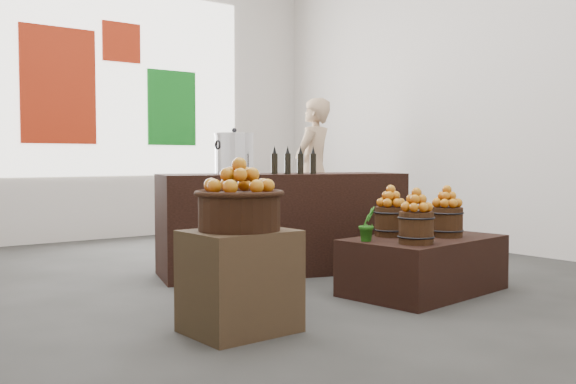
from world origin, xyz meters
TOP-DOWN VIEW (x-y plane):
  - ground at (0.00, 0.00)m, footprint 7.00×7.00m
  - back_wall at (0.00, 3.50)m, footprint 6.00×0.04m
  - back_opening at (0.30, 3.48)m, footprint 3.20×0.02m
  - deco_red_left at (-0.60, 3.47)m, footprint 0.90×0.04m
  - deco_green_right at (0.90, 3.47)m, footprint 0.70×0.04m
  - deco_red_upper at (0.20, 3.47)m, footprint 0.50×0.04m
  - crate at (-1.04, -1.23)m, footprint 0.62×0.51m
  - wicker_basket at (-1.04, -1.23)m, footprint 0.48×0.48m
  - apples_in_basket at (-1.04, -1.23)m, footprint 0.38×0.38m
  - display_table at (0.68, -1.14)m, footprint 1.30×0.89m
  - apple_bucket_front_left at (0.36, -1.35)m, footprint 0.24×0.24m
  - apples_in_bucket_front_left at (0.36, -1.35)m, footprint 0.18×0.18m
  - apple_bucket_front_right at (0.85, -1.21)m, footprint 0.24×0.24m
  - apples_in_bucket_front_right at (0.85, -1.21)m, footprint 0.18×0.18m
  - apple_bucket_rear at (0.53, -0.93)m, footprint 0.24×0.24m
  - apples_in_bucket_rear at (0.53, -0.93)m, footprint 0.18×0.18m
  - herb_garnish_right at (1.04, -0.88)m, footprint 0.27×0.24m
  - herb_garnish_left at (0.18, -1.04)m, footprint 0.17×0.15m
  - counter at (0.34, 0.21)m, footprint 2.27×1.30m
  - stock_pot_left at (-0.09, 0.34)m, footprint 0.33×0.33m
  - oil_cruets at (0.27, -0.00)m, footprint 0.32×0.15m
  - shopper at (1.97, 1.77)m, footprint 0.76×0.64m

SIDE VIEW (x-z plane):
  - ground at x=0.00m, z-range 0.00..0.00m
  - display_table at x=0.68m, z-range 0.00..0.42m
  - crate at x=-1.04m, z-range 0.00..0.60m
  - counter at x=0.34m, z-range 0.00..0.89m
  - apple_bucket_front_left at x=0.36m, z-range 0.42..0.65m
  - apple_bucket_front_right at x=0.85m, z-range 0.42..0.65m
  - apple_bucket_rear at x=0.53m, z-range 0.42..0.65m
  - herb_garnish_left at x=0.18m, z-range 0.42..0.67m
  - herb_garnish_right at x=1.04m, z-range 0.42..0.70m
  - wicker_basket at x=-1.04m, z-range 0.60..0.82m
  - apples_in_bucket_front_left at x=0.36m, z-range 0.65..0.81m
  - apples_in_bucket_front_right at x=0.85m, z-range 0.65..0.81m
  - apples_in_bucket_rear at x=0.53m, z-range 0.65..0.81m
  - shopper at x=1.97m, z-range 0.00..1.77m
  - apples_in_basket at x=-1.04m, z-range 0.82..1.02m
  - oil_cruets at x=0.27m, z-range 0.89..1.13m
  - stock_pot_left at x=-0.09m, z-range 0.89..1.22m
  - deco_green_right at x=0.90m, z-range 1.20..2.20m
  - deco_red_left at x=-0.60m, z-range 1.20..2.60m
  - back_wall at x=0.00m, z-range 0.00..4.00m
  - back_opening at x=0.30m, z-range 0.80..3.20m
  - deco_red_upper at x=0.20m, z-range 2.25..2.75m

